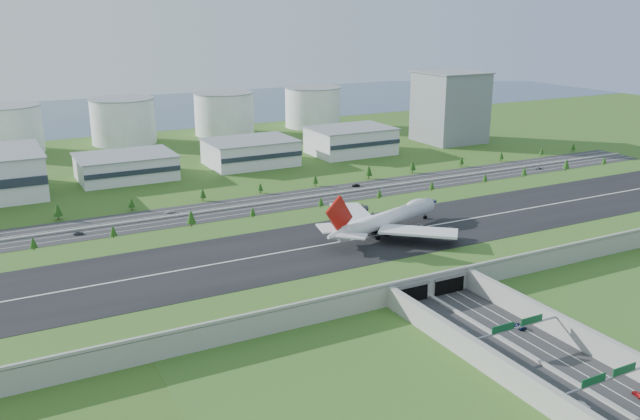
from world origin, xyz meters
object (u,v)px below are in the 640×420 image
car_4 (78,233)px  car_0 (462,329)px  fuel_tank_a (7,130)px  car_6 (539,168)px  car_7 (169,212)px  car_5 (356,185)px  car_1 (583,405)px  boeing_747 (387,219)px  car_2 (519,326)px  car_3 (639,395)px  office_tower (450,107)px

car_4 → car_0: bearing=-149.2°
fuel_tank_a → car_6: (311.54, -223.35, -16.69)m
car_6 → car_7: (-248.77, 15.48, -0.00)m
car_4 → car_5: (164.04, 15.98, -0.02)m
car_4 → car_7: bearing=-73.1°
car_1 → car_4: 237.75m
boeing_747 → car_4: 147.77m
boeing_747 → car_6: size_ratio=14.88×
car_6 → car_4: bearing=68.2°
car_0 → car_2: car_2 is taller
car_1 → car_3: size_ratio=0.92×
car_2 → car_5: size_ratio=1.09×
car_6 → car_1: bearing=115.7°
office_tower → car_3: (-189.53, -327.60, -26.71)m
car_6 → car_7: 249.25m
car_1 → fuel_tank_a: bearing=95.1°
car_2 → car_7: car_2 is taller
office_tower → boeing_747: size_ratio=0.74×
car_1 → car_2: 47.94m
boeing_747 → car_7: boeing_747 is taller
car_2 → car_6: bearing=-132.4°
fuel_tank_a → car_5: (178.52, -206.31, -16.58)m
car_1 → car_2: size_ratio=0.79×
office_tower → car_1: (-207.72, -324.00, -26.69)m
car_2 → car_4: (-116.72, 172.66, 0.08)m
car_0 → car_1: (-0.02, -51.25, 0.02)m
fuel_tank_a → car_1: 453.44m
car_3 → boeing_747: bearing=-78.6°
boeing_747 → fuel_tank_a: bearing=95.8°
office_tower → car_4: 324.90m
fuel_tank_a → car_2: bearing=-71.6°
office_tower → fuel_tank_a: (-320.00, 115.00, -10.00)m
car_0 → car_4: (-97.81, 165.45, 0.15)m
car_2 → car_4: 208.41m
car_1 → car_7: (-49.51, 231.13, -0.01)m
office_tower → boeing_747: (-186.36, -193.61, -12.82)m
car_0 → car_7: bearing=83.0°
office_tower → car_2: size_ratio=10.36×
boeing_747 → car_2: bearing=-109.2°
car_1 → car_6: same height
boeing_747 → car_1: size_ratio=17.64×
car_3 → car_7: car_7 is taller
car_0 → car_4: car_4 is taller
office_tower → car_6: size_ratio=11.05×
boeing_747 → car_4: bearing=126.5°
car_1 → car_2: bearing=57.5°
fuel_tank_a → car_5: fuel_tank_a is taller
office_tower → fuel_tank_a: bearing=160.2°
boeing_747 → car_3: size_ratio=16.16×
car_4 → car_5: 164.82m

